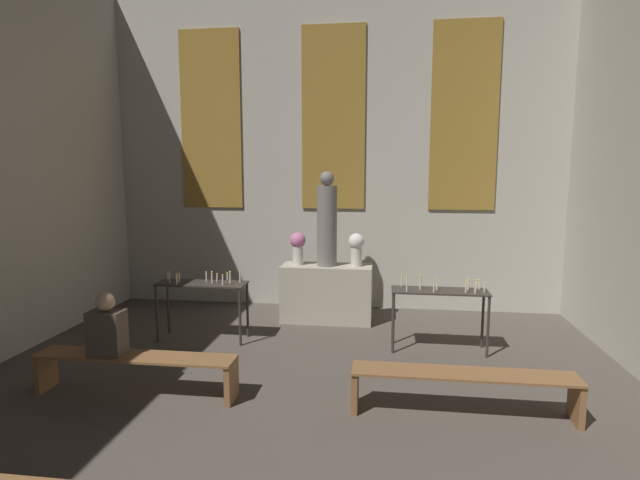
{
  "coord_description": "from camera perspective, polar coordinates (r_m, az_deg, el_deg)",
  "views": [
    {
      "loc": [
        0.93,
        1.05,
        2.39
      ],
      "look_at": [
        0.0,
        7.92,
        1.42
      ],
      "focal_mm": 28.0,
      "sensor_mm": 36.0,
      "label": 1
    }
  ],
  "objects": [
    {
      "name": "wall_back",
      "position": [
        8.67,
        1.57,
        10.31
      ],
      "size": [
        7.89,
        0.16,
        5.42
      ],
      "color": "#B2AD9E",
      "rests_on": "ground_plane"
    },
    {
      "name": "altar",
      "position": [
        7.97,
        0.78,
        -6.09
      ],
      "size": [
        1.42,
        0.57,
        0.9
      ],
      "color": "#ADA38E",
      "rests_on": "ground_plane"
    },
    {
      "name": "statue",
      "position": [
        7.77,
        0.79,
        2.04
      ],
      "size": [
        0.32,
        0.32,
        1.47
      ],
      "color": "slate",
      "rests_on": "altar"
    },
    {
      "name": "flower_vase_left",
      "position": [
        7.88,
        -2.55,
        -0.65
      ],
      "size": [
        0.25,
        0.25,
        0.51
      ],
      "color": "beige",
      "rests_on": "altar"
    },
    {
      "name": "flower_vase_right",
      "position": [
        7.77,
        4.17,
        -0.78
      ],
      "size": [
        0.25,
        0.25,
        0.51
      ],
      "color": "beige",
      "rests_on": "altar"
    },
    {
      "name": "candle_rack_left",
      "position": [
        7.24,
        -13.33,
        -5.65
      ],
      "size": [
        1.26,
        0.42,
        1.0
      ],
      "color": "#332D28",
      "rests_on": "ground_plane"
    },
    {
      "name": "candle_rack_right",
      "position": [
        6.81,
        13.53,
        -6.52
      ],
      "size": [
        1.26,
        0.42,
        1.02
      ],
      "color": "#332D28",
      "rests_on": "ground_plane"
    },
    {
      "name": "pew_back_left",
      "position": [
        5.81,
        -20.32,
        -13.29
      ],
      "size": [
        2.16,
        0.36,
        0.44
      ],
      "color": "brown",
      "rests_on": "ground_plane"
    },
    {
      "name": "pew_back_right",
      "position": [
        5.24,
        16.04,
        -15.49
      ],
      "size": [
        2.16,
        0.36,
        0.44
      ],
      "color": "brown",
      "rests_on": "ground_plane"
    },
    {
      "name": "person_seated",
      "position": [
        5.83,
        -23.19,
        -9.19
      ],
      "size": [
        0.36,
        0.24,
        0.67
      ],
      "color": "#4C4238",
      "rests_on": "pew_back_left"
    }
  ]
}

